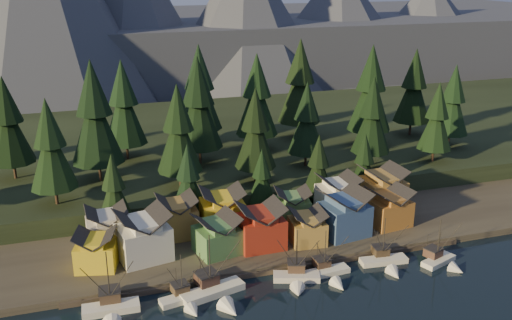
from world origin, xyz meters
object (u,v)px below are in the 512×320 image
object	(u,v)px
boat_1	(185,294)
boat_4	(329,269)
boat_2	(216,287)
boat_3	(297,272)
boat_5	(386,257)
boat_6	(443,255)
boat_0	(110,302)
house_back_1	(177,215)
house_front_1	(143,234)
house_front_0	(96,249)
house_back_0	(107,227)

from	to	relation	value
boat_1	boat_4	distance (m)	27.50
boat_2	boat_3	bearing A→B (deg)	-12.51
boat_5	boat_6	distance (m)	11.17
boat_4	boat_6	bearing A→B (deg)	-10.62
boat_0	boat_3	bearing A→B (deg)	1.95
boat_6	boat_4	bearing A→B (deg)	153.84
boat_2	boat_3	world-z (taller)	boat_2
boat_5	boat_2	bearing A→B (deg)	-172.73
boat_0	house_back_1	bearing A→B (deg)	57.83
house_front_1	boat_1	bearing A→B (deg)	-83.69
house_front_0	boat_4	bearing A→B (deg)	-5.16
house_front_1	house_back_1	bearing A→B (deg)	33.20
boat_0	house_front_0	size ratio (longest dim) A/B	1.40
boat_2	boat_5	distance (m)	34.65
boat_0	house_front_0	world-z (taller)	boat_0
boat_5	house_front_0	distance (m)	55.94
boat_6	house_back_0	bearing A→B (deg)	138.56
boat_5	house_back_0	size ratio (longest dim) A/B	1.23
boat_4	boat_6	xyz separation A→B (m)	(23.32, -2.56, 0.29)
boat_1	boat_4	xyz separation A→B (m)	(27.50, 0.59, -0.07)
boat_3	house_front_0	distance (m)	38.03
boat_4	house_back_1	size ratio (longest dim) A/B	1.19
house_front_0	house_back_1	size ratio (longest dim) A/B	1.00
boat_4	boat_5	world-z (taller)	boat_5
boat_1	house_back_1	xyz separation A→B (m)	(2.99, 23.81, 4.29)
boat_2	house_back_0	xyz separation A→B (m)	(-16.86, 22.58, 3.71)
boat_0	house_back_0	xyz separation A→B (m)	(1.24, 22.19, 3.62)
boat_4	boat_1	bearing A→B (deg)	176.87
boat_1	house_front_0	size ratio (longest dim) A/B	1.12
boat_2	house_front_1	bearing A→B (deg)	108.35
house_back_1	boat_4	bearing A→B (deg)	-45.41
house_front_0	house_front_1	xyz separation A→B (m)	(8.99, 1.03, 1.29)
boat_0	house_back_0	world-z (taller)	boat_0
boat_0	house_back_1	xyz separation A→B (m)	(15.61, 23.42, 3.72)
boat_3	house_back_0	world-z (taller)	house_back_0
boat_2	boat_5	world-z (taller)	boat_2
house_front_1	boat_0	bearing A→B (deg)	-127.05
boat_2	boat_4	bearing A→B (deg)	-13.35
house_front_0	house_front_1	distance (m)	9.14
boat_1	house_back_0	world-z (taller)	house_back_0
boat_2	house_back_1	bearing A→B (deg)	81.07
house_front_0	house_front_1	world-z (taller)	house_front_1
boat_4	house_back_0	size ratio (longest dim) A/B	1.21
house_front_0	boat_0	bearing A→B (deg)	-70.62
house_front_0	house_front_1	bearing A→B (deg)	20.51
house_back_1	house_front_1	bearing A→B (deg)	-137.68
house_front_0	house_back_1	bearing A→B (deg)	41.42
boat_3	house_back_1	size ratio (longest dim) A/B	1.25
boat_2	house_back_0	world-z (taller)	boat_2
boat_0	boat_2	world-z (taller)	boat_2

